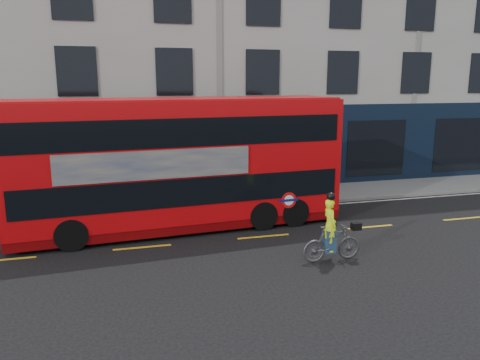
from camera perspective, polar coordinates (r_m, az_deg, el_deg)
name	(u,v)px	position (r m, az deg, el deg)	size (l,w,h in m)	color
ground	(278,252)	(14.51, 4.71, -8.75)	(120.00, 120.00, 0.00)	black
pavement	(228,199)	(20.44, -1.45, -2.34)	(60.00, 3.00, 0.12)	gray
kerb	(237,208)	(19.03, -0.38, -3.41)	(60.00, 0.12, 0.13)	slate
building_terrace	(199,35)	(26.21, -5.04, 17.17)	(50.00, 10.07, 15.00)	#B0ACA5
road_edge_line	(239,211)	(18.77, -0.15, -3.83)	(58.00, 0.10, 0.01)	silver
lane_dashes	(263,236)	(15.84, 2.87, -6.89)	(58.00, 0.12, 0.01)	gold
bus	(181,163)	(16.34, -7.20, 2.07)	(11.45, 3.35, 4.56)	red
cyclist	(332,238)	(13.82, 11.10, -6.99)	(1.78, 0.56, 2.06)	#494C4F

